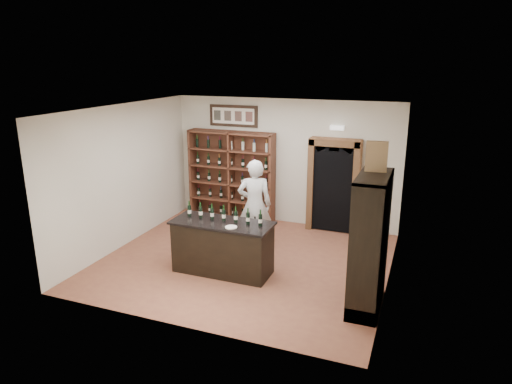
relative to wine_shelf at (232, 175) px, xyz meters
The scene contains 21 objects.
floor 2.89m from the wine_shelf, 60.87° to the right, with size 5.50×5.50×0.00m, color brown.
ceiling 3.28m from the wine_shelf, 60.87° to the right, with size 5.50×5.50×0.00m, color white.
wall_back 1.37m from the wine_shelf, ahead, with size 5.50×0.04×3.00m, color beige.
wall_left 2.78m from the wine_shelf, 121.86° to the right, with size 0.04×5.00×3.00m, color beige.
wall_right 4.69m from the wine_shelf, 29.94° to the right, with size 0.04×5.00×3.00m, color beige.
wine_shelf is the anchor object (origin of this frame).
framed_picture 1.46m from the wine_shelf, 90.00° to the left, with size 1.25×0.04×0.52m, color black.
arched_doorway 2.55m from the wine_shelf, ahead, with size 1.17×0.35×2.17m.
emergency_light 2.86m from the wine_shelf, ahead, with size 0.30×0.10×0.10m, color white.
tasting_counter 3.19m from the wine_shelf, 69.44° to the right, with size 1.88×0.78×1.00m.
counter_bottle_0 2.88m from the wine_shelf, 82.42° to the right, with size 0.07×0.07×0.30m.
counter_bottle_1 2.92m from the wine_shelf, 77.75° to the right, with size 0.07×0.07×0.30m.
counter_bottle_2 2.98m from the wine_shelf, 73.23° to the right, with size 0.07×0.07×0.30m.
counter_bottle_3 3.06m from the wine_shelf, 68.92° to the right, with size 0.07×0.07×0.30m.
counter_bottle_4 3.15m from the wine_shelf, 64.85° to the right, with size 0.07×0.07×0.30m.
counter_bottle_5 3.26m from the wine_shelf, 61.03° to the right, with size 0.07×0.07×0.30m.
counter_bottle_6 3.39m from the wine_shelf, 57.48° to the right, with size 0.07×0.07×0.30m.
side_cabinet 5.02m from the wine_shelf, 40.21° to the right, with size 0.48×1.20×2.20m.
shopkeeper 2.07m from the wine_shelf, 53.04° to the right, with size 0.70×0.46×1.92m, color silver.
plate 3.43m from the wine_shelf, 66.40° to the right, with size 0.21×0.21×0.02m, color silver.
wine_crate 4.98m from the wine_shelf, 38.26° to the right, with size 0.33×0.14×0.47m, color #A27B55.
Camera 1 is at (3.21, -7.73, 3.87)m, focal length 32.00 mm.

